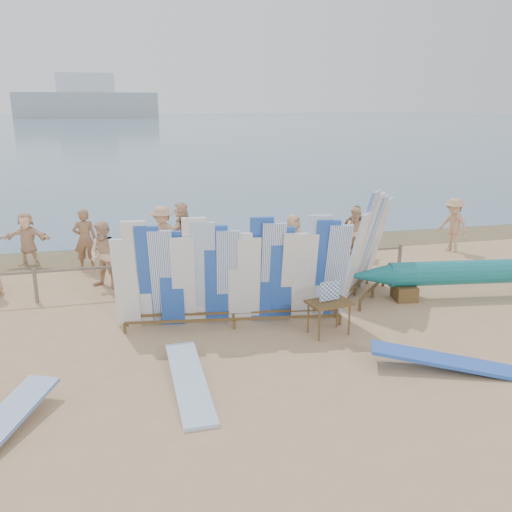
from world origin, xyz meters
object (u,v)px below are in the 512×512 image
object	(u,v)px
vendor_table	(329,317)
stroller	(232,260)
flat_board_d	(443,370)
beachgoer_extra_0	(453,225)
beachgoer_8	(356,233)
beachgoer_5	(181,226)
beachgoer_10	(356,230)
outrigger_canoe	(477,273)
beachgoer_11	(27,239)
beachgoer_2	(105,255)
beachgoer_3	(163,236)
beachgoer_1	(85,239)
side_surfboard_rack	(366,249)
beachgoer_6	(293,240)
beach_chair_left	(226,269)
main_surfboard_rack	(234,277)
beachgoer_4	(184,246)
flat_board_b	(190,387)
beach_chair_right	(237,271)

from	to	relation	value
vendor_table	stroller	distance (m)	4.68
flat_board_d	stroller	xyz separation A→B (m)	(-2.76, 6.57, 0.47)
beachgoer_extra_0	beachgoer_8	world-z (taller)	beachgoer_extra_0
flat_board_d	beachgoer_5	distance (m)	10.54
beachgoer_extra_0	stroller	bearing A→B (deg)	-101.42
beachgoer_10	beachgoer_8	bearing A→B (deg)	97.67
outrigger_canoe	beachgoer_8	world-z (taller)	beachgoer_8
beachgoer_11	beachgoer_2	distance (m)	3.65
beachgoer_11	beachgoer_3	distance (m)	4.19
beachgoer_1	beachgoer_extra_0	bearing A→B (deg)	178.85
stroller	beachgoer_10	xyz separation A→B (m)	(4.42, 1.28, 0.36)
beachgoer_extra_0	side_surfboard_rack	bearing A→B (deg)	-72.51
beachgoer_2	outrigger_canoe	bearing A→B (deg)	17.84
beachgoer_6	beachgoer_2	bearing A→B (deg)	141.85
beach_chair_left	beachgoer_5	xyz separation A→B (m)	(-0.90, 3.28, 0.57)
flat_board_d	beachgoer_11	xyz separation A→B (m)	(-8.64, 9.14, 0.83)
main_surfboard_rack	beachgoer_10	xyz separation A→B (m)	(5.07, 4.84, -0.33)
vendor_table	beachgoer_3	distance (m)	6.78
beachgoer_2	vendor_table	bearing A→B (deg)	-6.53
beachgoer_10	beachgoer_4	xyz separation A→B (m)	(-5.75, -1.12, 0.12)
side_surfboard_rack	flat_board_b	size ratio (longest dim) A/B	1.06
beachgoer_4	beachgoer_8	distance (m)	5.66
beachgoer_3	beachgoer_8	xyz separation A→B (m)	(6.10, -0.56, -0.11)
vendor_table	beachgoer_6	size ratio (longest dim) A/B	0.75
beachgoer_10	beachgoer_5	xyz separation A→B (m)	(-5.52, 1.92, 0.01)
beachgoer_2	beach_chair_left	bearing A→B (deg)	37.57
beachgoer_3	beachgoer_extra_0	world-z (taller)	beachgoer_3
outrigger_canoe	vendor_table	world-z (taller)	vendor_table
beachgoer_10	beachgoer_6	distance (m)	2.47
main_surfboard_rack	beachgoer_extra_0	size ratio (longest dim) A/B	2.85
beachgoer_11	beachgoer_1	distance (m)	1.98
outrigger_canoe	beach_chair_right	world-z (taller)	outrigger_canoe
beachgoer_1	beachgoer_8	size ratio (longest dim) A/B	1.13
flat_board_d	beachgoer_8	size ratio (longest dim) A/B	1.63
vendor_table	beachgoer_3	xyz separation A→B (m)	(-3.08, 6.02, 0.54)
beachgoer_5	beach_chair_right	bearing A→B (deg)	28.83
beachgoer_5	beachgoer_extra_0	size ratio (longest dim) A/B	0.91
flat_board_b	beach_chair_right	xyz separation A→B (m)	(2.05, 5.80, 0.24)
flat_board_b	beach_chair_right	distance (m)	6.15
beachgoer_10	beachgoer_4	bearing A→B (deg)	43.79
side_surfboard_rack	beachgoer_3	xyz separation A→B (m)	(-4.82, 4.01, -0.35)
beachgoer_11	beachgoer_6	bearing A→B (deg)	0.59
vendor_table	outrigger_canoe	bearing A→B (deg)	5.08
outrigger_canoe	flat_board_b	distance (m)	8.32
flat_board_b	beachgoer_11	distance (m)	9.56
beachgoer_2	beachgoer_1	world-z (taller)	beachgoer_1
beachgoer_8	beachgoer_2	bearing A→B (deg)	-137.23
beachgoer_2	flat_board_b	bearing A→B (deg)	-39.79
beach_chair_right	beachgoer_2	world-z (taller)	beachgoer_2
beachgoer_5	beachgoer_2	world-z (taller)	beachgoer_2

